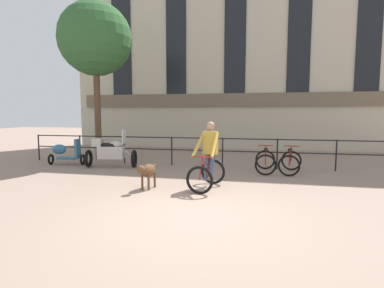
{
  "coord_description": "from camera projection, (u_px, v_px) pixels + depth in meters",
  "views": [
    {
      "loc": [
        1.13,
        -5.34,
        1.92
      ],
      "look_at": [
        -0.61,
        2.86,
        1.05
      ],
      "focal_mm": 28.0,
      "sensor_mm": 36.0,
      "label": 1
    }
  ],
  "objects": [
    {
      "name": "ground_plane",
      "position": [
        192.0,
        215.0,
        5.62
      ],
      "size": [
        60.0,
        60.0,
        0.0
      ],
      "primitive_type": "plane",
      "color": "gray"
    },
    {
      "name": "canal_railing",
      "position": [
        223.0,
        147.0,
        10.61
      ],
      "size": [
        15.05,
        0.05,
        1.05
      ],
      "color": "black",
      "rests_on": "ground_plane"
    },
    {
      "name": "building_facade",
      "position": [
        235.0,
        48.0,
        15.76
      ],
      "size": [
        18.0,
        0.72,
        10.72
      ],
      "color": "#BCB299",
      "rests_on": "ground_plane"
    },
    {
      "name": "cyclist_with_bike",
      "position": [
        208.0,
        158.0,
        7.66
      ],
      "size": [
        0.85,
        1.26,
        1.7
      ],
      "rotation": [
        0.0,
        0.0,
        -0.15
      ],
      "color": "black",
      "rests_on": "ground_plane"
    },
    {
      "name": "dog",
      "position": [
        147.0,
        171.0,
        7.54
      ],
      "size": [
        0.36,
        0.91,
        0.66
      ],
      "rotation": [
        0.0,
        0.0,
        -0.16
      ],
      "color": "brown",
      "rests_on": "ground_plane"
    },
    {
      "name": "parked_motorcycle",
      "position": [
        111.0,
        152.0,
        10.59
      ],
      "size": [
        1.83,
        0.93,
        1.35
      ],
      "rotation": [
        0.0,
        0.0,
        1.76
      ],
      "color": "black",
      "rests_on": "ground_plane"
    },
    {
      "name": "parked_bicycle_near_lamp",
      "position": [
        265.0,
        161.0,
        9.7
      ],
      "size": [
        0.68,
        1.12,
        0.86
      ],
      "rotation": [
        0.0,
        0.0,
        3.12
      ],
      "color": "black",
      "rests_on": "ground_plane"
    },
    {
      "name": "parked_bicycle_mid_left",
      "position": [
        290.0,
        162.0,
        9.54
      ],
      "size": [
        0.84,
        1.21,
        0.86
      ],
      "rotation": [
        0.0,
        0.0,
        2.97
      ],
      "color": "black",
      "rests_on": "ground_plane"
    },
    {
      "name": "parked_scooter",
      "position": [
        65.0,
        152.0,
        11.12
      ],
      "size": [
        1.33,
        0.62,
        0.96
      ],
      "rotation": [
        0.0,
        0.0,
        1.75
      ],
      "color": "black",
      "rests_on": "ground_plane"
    },
    {
      "name": "tree_canalside_left",
      "position": [
        95.0,
        40.0,
        12.09
      ],
      "size": [
        2.94,
        2.94,
        6.37
      ],
      "color": "brown",
      "rests_on": "ground_plane"
    }
  ]
}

